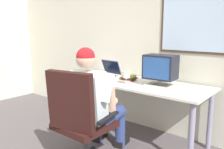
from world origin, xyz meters
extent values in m
cube|color=beige|center=(0.00, 2.18, 1.28)|extent=(5.88, 0.06, 2.57)
cube|color=#4C3828|center=(0.76, 2.14, 1.59)|extent=(1.04, 0.01, 0.98)
cube|color=silver|center=(0.76, 2.14, 1.59)|extent=(0.98, 0.02, 0.92)
cylinder|color=gray|center=(-0.77, 1.48, 0.35)|extent=(0.06, 0.06, 0.71)
cylinder|color=gray|center=(0.96, 1.48, 0.35)|extent=(0.06, 0.06, 0.71)
cylinder|color=gray|center=(-0.77, 2.05, 0.35)|extent=(0.06, 0.06, 0.71)
cylinder|color=gray|center=(0.96, 2.05, 0.35)|extent=(0.06, 0.06, 0.71)
cube|color=silver|center=(0.10, 1.77, 0.72)|extent=(1.87, 0.70, 0.03)
cylinder|color=#3F3F44|center=(0.06, 0.91, 0.21)|extent=(0.05, 0.05, 0.38)
cube|color=black|center=(0.06, 0.91, 0.42)|extent=(0.51, 0.51, 0.06)
cube|color=black|center=(0.11, 0.69, 0.74)|extent=(0.50, 0.20, 0.57)
cube|color=black|center=(0.33, 0.97, 0.55)|extent=(0.12, 0.36, 0.02)
cube|color=black|center=(-0.21, 0.86, 0.55)|extent=(0.12, 0.36, 0.02)
cylinder|color=navy|center=(0.17, 1.20, 0.45)|extent=(0.24, 0.48, 0.15)
cylinder|color=navy|center=(0.13, 1.42, 0.23)|extent=(0.12, 0.12, 0.45)
cube|color=black|center=(0.12, 1.48, 0.04)|extent=(0.14, 0.25, 0.08)
cylinder|color=navy|center=(-0.14, 1.14, 0.45)|extent=(0.24, 0.48, 0.15)
cylinder|color=navy|center=(-0.18, 1.36, 0.23)|extent=(0.12, 0.12, 0.45)
cube|color=black|center=(-0.20, 1.42, 0.04)|extent=(0.14, 0.25, 0.08)
cube|color=silver|center=(0.06, 0.94, 0.71)|extent=(0.43, 0.34, 0.54)
sphere|color=tan|center=(0.06, 0.94, 1.10)|extent=(0.19, 0.19, 0.19)
sphere|color=#A7181D|center=(0.06, 0.94, 1.13)|extent=(0.19, 0.19, 0.19)
cylinder|color=silver|center=(0.27, 1.03, 0.82)|extent=(0.13, 0.21, 0.29)
cylinder|color=tan|center=(0.25, 1.12, 0.68)|extent=(0.09, 0.11, 0.27)
sphere|color=tan|center=(0.24, 1.16, 0.66)|extent=(0.09, 0.09, 0.09)
cylinder|color=silver|center=(-0.16, 0.95, 0.82)|extent=(0.13, 0.22, 0.29)
cylinder|color=tan|center=(-0.19, 1.09, 0.77)|extent=(0.10, 0.12, 0.27)
sphere|color=tan|center=(-0.21, 1.18, 0.84)|extent=(0.09, 0.09, 0.09)
cube|color=beige|center=(0.45, 1.77, 0.75)|extent=(0.31, 0.25, 0.02)
cylinder|color=beige|center=(0.45, 1.77, 0.79)|extent=(0.04, 0.04, 0.07)
cube|color=black|center=(0.45, 1.77, 0.96)|extent=(0.37, 0.26, 0.28)
cube|color=#264C8C|center=(0.45, 1.65, 0.96)|extent=(0.32, 0.02, 0.24)
cube|color=gray|center=(-0.44, 1.78, 0.74)|extent=(0.36, 0.27, 0.02)
cube|color=black|center=(-0.44, 1.78, 0.75)|extent=(0.33, 0.24, 0.00)
cube|color=gray|center=(-0.43, 1.94, 0.86)|extent=(0.35, 0.13, 0.21)
cube|color=#0F1933|center=(-0.43, 1.93, 0.85)|extent=(0.32, 0.11, 0.19)
cylinder|color=silver|center=(0.09, 1.60, 0.74)|extent=(0.08, 0.08, 0.00)
cylinder|color=silver|center=(0.09, 1.60, 0.78)|extent=(0.01, 0.01, 0.08)
cylinder|color=silver|center=(0.09, 1.60, 0.85)|extent=(0.08, 0.08, 0.08)
cylinder|color=#51051D|center=(0.09, 1.60, 0.83)|extent=(0.08, 0.08, 0.03)
cube|color=#BA3A34|center=(-0.04, 1.81, 0.75)|extent=(0.17, 0.14, 0.02)
cube|color=black|center=(-0.03, 1.81, 0.77)|extent=(0.21, 0.15, 0.02)
cube|color=olive|center=(-0.03, 1.81, 0.79)|extent=(0.18, 0.14, 0.03)
camera|label=1|loc=(1.75, -0.70, 1.39)|focal=38.25mm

